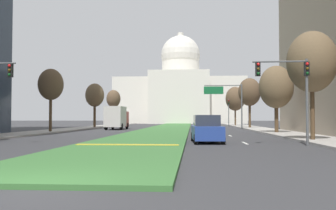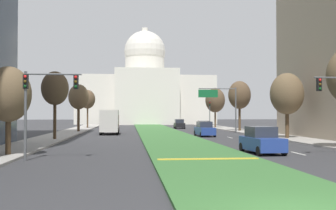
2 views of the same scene
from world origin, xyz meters
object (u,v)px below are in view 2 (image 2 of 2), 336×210
object	(u,v)px
traffic_light_far_right	(210,111)
street_tree_left_near	(8,95)
traffic_light_near_left	(40,95)
street_tree_right_distant	(215,100)
street_tree_left_mid	(55,89)
street_tree_left_far	(79,97)
sedan_distant	(204,127)
street_tree_left_distant	(88,99)
street_tree_right_far	(239,95)
capitol_building	(145,94)
street_tree_right_mid	(287,94)
sedan_midblock	(205,129)
sedan_far_horizon	(179,124)
overhead_guide_sign	(222,100)
sedan_lead_stopped	(262,141)
box_truck_delivery	(110,122)

from	to	relation	value
traffic_light_far_right	street_tree_left_near	world-z (taller)	street_tree_left_near
traffic_light_near_left	street_tree_right_distant	distance (m)	54.91
street_tree_left_mid	street_tree_left_far	world-z (taller)	street_tree_left_mid
traffic_light_near_left	street_tree_left_far	bearing A→B (deg)	93.65
sedan_distant	street_tree_left_distant	bearing A→B (deg)	142.41
street_tree_left_far	street_tree_right_far	world-z (taller)	street_tree_right_far
capitol_building	street_tree_right_mid	size ratio (longest dim) A/B	5.11
sedan_midblock	sedan_far_horizon	size ratio (longest dim) A/B	1.08
street_tree_right_mid	street_tree_left_near	bearing A→B (deg)	-148.73
street_tree_left_far	street_tree_left_distant	world-z (taller)	street_tree_left_distant
street_tree_right_distant	sedan_distant	distance (m)	16.18
capitol_building	street_tree_left_distant	bearing A→B (deg)	-107.95
overhead_guide_sign	sedan_distant	size ratio (longest dim) A/B	1.45
street_tree_left_far	street_tree_right_far	xyz separation A→B (m)	(24.35, -0.04, 0.41)
traffic_light_near_left	sedan_lead_stopped	distance (m)	14.81
street_tree_left_near	street_tree_left_far	bearing A→B (deg)	89.63
sedan_midblock	box_truck_delivery	size ratio (longest dim) A/B	0.71
capitol_building	sedan_distant	world-z (taller)	capitol_building
sedan_lead_stopped	box_truck_delivery	size ratio (longest dim) A/B	0.66
traffic_light_far_right	box_truck_delivery	size ratio (longest dim) A/B	0.81
street_tree_left_mid	box_truck_delivery	distance (m)	12.97
sedan_distant	street_tree_left_far	bearing A→B (deg)	-179.38
sedan_midblock	sedan_distant	xyz separation A→B (m)	(2.26, 12.32, -0.05)
overhead_guide_sign	street_tree_left_far	bearing A→B (deg)	168.24
street_tree_left_distant	box_truck_delivery	bearing A→B (deg)	-76.50
street_tree_left_far	street_tree_right_distant	xyz separation A→B (m)	(23.85, 14.89, 0.14)
overhead_guide_sign	box_truck_delivery	size ratio (longest dim) A/B	1.02
overhead_guide_sign	street_tree_left_distant	distance (m)	28.23
traffic_light_near_left	street_tree_left_near	xyz separation A→B (m)	(-2.49, 2.33, 0.15)
traffic_light_near_left	street_tree_left_mid	distance (m)	18.06
traffic_light_far_right	street_tree_right_mid	world-z (taller)	street_tree_right_mid
street_tree_right_far	sedan_distant	distance (m)	7.34
street_tree_left_near	sedan_lead_stopped	size ratio (longest dim) A/B	1.36
street_tree_left_mid	sedan_far_horizon	world-z (taller)	street_tree_left_mid
sedan_distant	box_truck_delivery	size ratio (longest dim) A/B	0.70
overhead_guide_sign	box_truck_delivery	world-z (taller)	overhead_guide_sign
street_tree_left_mid	sedan_distant	size ratio (longest dim) A/B	1.59
street_tree_left_distant	sedan_far_horizon	distance (m)	17.61
sedan_distant	street_tree_right_far	bearing A→B (deg)	-2.56
traffic_light_far_right	sedan_far_horizon	distance (m)	6.21
street_tree_left_mid	sedan_midblock	xyz separation A→B (m)	(16.71, 5.64, -4.48)
street_tree_left_mid	sedan_midblock	world-z (taller)	street_tree_left_mid
sedan_lead_stopped	sedan_far_horizon	size ratio (longest dim) A/B	1.00
street_tree_left_near	street_tree_right_mid	bearing A→B (deg)	31.27
street_tree_left_distant	sedan_midblock	world-z (taller)	street_tree_left_distant
traffic_light_far_right	street_tree_right_far	world-z (taller)	street_tree_right_far
street_tree_left_mid	street_tree_left_near	bearing A→B (deg)	-90.19
street_tree_left_mid	street_tree_right_mid	size ratio (longest dim) A/B	1.00
traffic_light_near_left	sedan_lead_stopped	bearing A→B (deg)	11.08
street_tree_left_mid	sedan_lead_stopped	xyz separation A→B (m)	(16.68, -15.04, -4.45)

